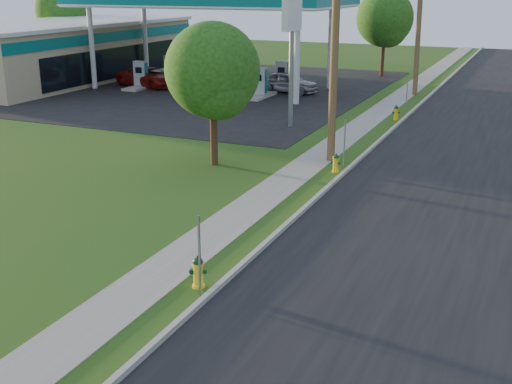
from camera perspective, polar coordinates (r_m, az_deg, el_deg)
road at (r=19.25m, az=14.85°, el=-3.93°), size 8.00×120.00×0.02m
curb at (r=20.14m, az=3.61°, el=-2.15°), size 0.15×120.00×0.15m
sidewalk at (r=20.79m, az=-0.92°, el=-1.63°), size 1.50×120.00×0.03m
forecourt at (r=46.45m, az=-6.15°, el=9.30°), size 26.00×28.00×0.02m
utility_pole_mid at (r=25.97m, az=7.04°, el=13.38°), size 1.40×0.32×9.80m
utility_pole_far at (r=43.48m, az=14.29°, el=14.62°), size 1.40×0.32×9.50m
sign_post_near at (r=14.99m, az=-5.04°, el=-5.71°), size 0.05×0.04×2.00m
sign_post_mid at (r=25.42m, az=7.87°, el=4.20°), size 0.05×0.04×2.00m
sign_post_far at (r=37.07m, az=13.25°, el=8.26°), size 0.05×0.04×2.00m
gas_canopy at (r=44.97m, az=-4.10°, el=16.61°), size 18.18×9.18×6.40m
fuel_pump_nw at (r=45.98m, az=-10.18°, el=9.93°), size 1.20×3.20×1.90m
fuel_pump_ne at (r=41.68m, az=0.31°, el=9.39°), size 1.20×3.20×1.90m
fuel_pump_sw at (r=49.32m, az=-7.57°, el=10.59°), size 1.20×3.20×1.90m
fuel_pump_se at (r=45.33m, az=2.37°, el=10.08°), size 1.20×3.20×1.90m
convenience_store at (r=52.52m, az=-16.92°, el=11.98°), size 10.40×22.40×4.25m
price_pylon at (r=32.40m, az=3.23°, el=15.24°), size 0.34×2.04×6.85m
tree_verge at (r=25.33m, az=-3.76°, el=10.39°), size 3.75×3.75×5.68m
tree_lot at (r=52.02m, az=11.46°, el=14.71°), size 4.38×4.38×6.64m
tree_back at (r=62.01m, az=-16.82°, el=15.08°), size 4.67×4.67×7.08m
hydrant_near at (r=15.61m, az=-5.17°, el=-7.10°), size 0.43×0.38×0.83m
hydrant_mid at (r=25.09m, az=7.10°, el=2.56°), size 0.39×0.35×0.76m
hydrant_far at (r=35.45m, az=12.34°, el=6.89°), size 0.42×0.38×0.81m
car_red at (r=46.61m, az=-9.47°, el=10.03°), size 5.35×3.35×1.38m
car_silver at (r=43.61m, az=2.87°, el=9.73°), size 4.30×2.23×1.40m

